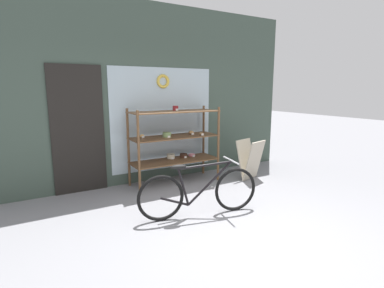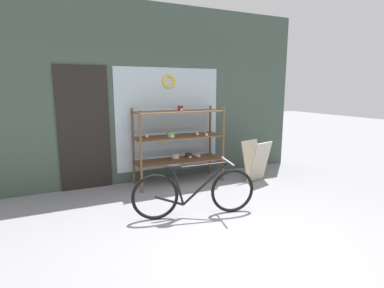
% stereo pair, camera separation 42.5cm
% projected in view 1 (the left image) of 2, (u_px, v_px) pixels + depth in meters
% --- Properties ---
extents(ground_plane, '(30.00, 30.00, 0.00)m').
position_uv_depth(ground_plane, '(242.00, 236.00, 3.54)').
color(ground_plane, gray).
extents(storefront_facade, '(6.01, 0.13, 3.22)m').
position_uv_depth(storefront_facade, '(150.00, 96.00, 5.48)').
color(storefront_facade, '#3D4C42').
rests_on(storefront_facade, ground_plane).
extents(display_case, '(1.61, 0.56, 1.41)m').
position_uv_depth(display_case, '(175.00, 139.00, 5.42)').
color(display_case, brown).
rests_on(display_case, ground_plane).
extents(bicycle, '(1.68, 0.52, 0.76)m').
position_uv_depth(bicycle, '(199.00, 192.00, 4.06)').
color(bicycle, black).
rests_on(bicycle, ground_plane).
extents(sandwich_board, '(0.54, 0.49, 0.75)m').
position_uv_depth(sandwich_board, '(250.00, 160.00, 5.71)').
color(sandwich_board, '#B2A893').
rests_on(sandwich_board, ground_plane).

